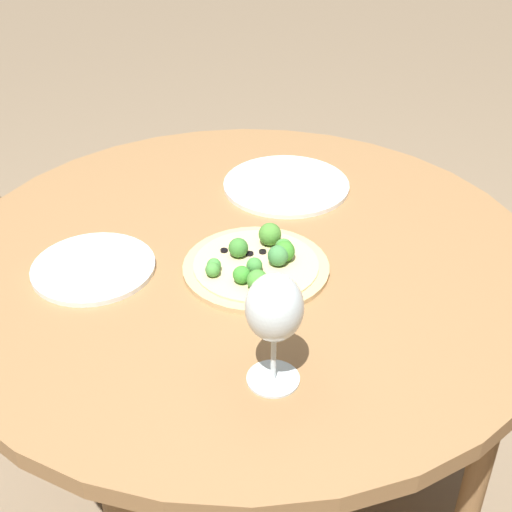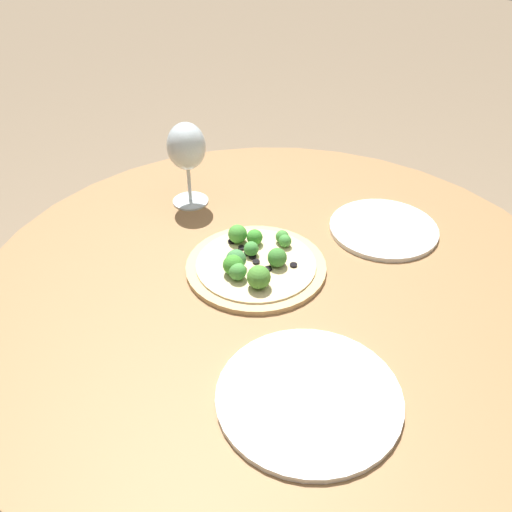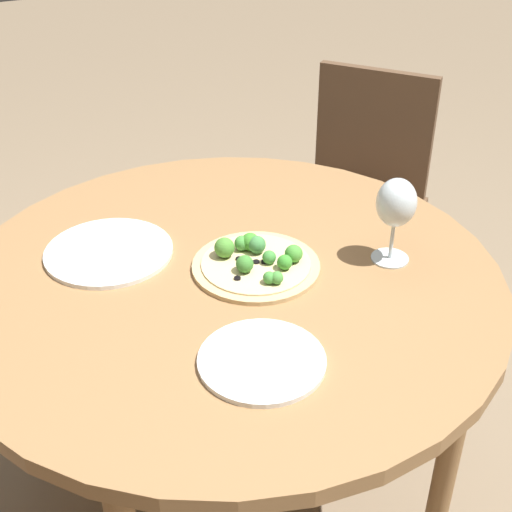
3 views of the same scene
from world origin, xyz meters
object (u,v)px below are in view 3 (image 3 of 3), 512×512
object	(u,v)px
plate_far	(109,252)
chair	(358,198)
pizza	(256,261)
wine_glass	(396,205)
plate_near	(262,361)

from	to	relation	value
plate_far	chair	bearing A→B (deg)	-156.53
pizza	wine_glass	bearing A→B (deg)	160.66
chair	pizza	distance (m)	0.91
plate_near	plate_far	xyz separation A→B (m)	(0.14, -0.46, -0.00)
chair	wine_glass	world-z (taller)	wine_glass
chair	plate_near	bearing A→B (deg)	-81.10
pizza	plate_near	distance (m)	0.30
wine_glass	pizza	bearing A→B (deg)	-19.34
pizza	plate_near	bearing A→B (deg)	66.22
wine_glass	plate_far	world-z (taller)	wine_glass
pizza	plate_far	xyz separation A→B (m)	(0.26, -0.18, -0.01)
chair	pizza	bearing A→B (deg)	-87.26
chair	plate_near	xyz separation A→B (m)	(0.76, 0.85, 0.27)
plate_near	plate_far	world-z (taller)	same
pizza	chair	bearing A→B (deg)	-138.06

